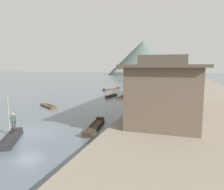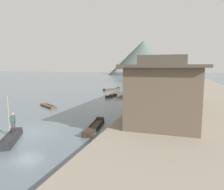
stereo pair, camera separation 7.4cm
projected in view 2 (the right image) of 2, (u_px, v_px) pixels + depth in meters
The scene contains 18 objects.
ground_plane at pixel (27, 133), 18.94m from camera, with size 400.00×400.00×0.00m, color slate.
riverbank_right at pixel (195, 95), 42.38m from camera, with size 18.00×110.00×0.71m, color gray.
boat_foreground_poled at pixel (10, 139), 16.96m from camera, with size 2.96×4.25×0.54m.
boatman_person at pixel (13, 119), 17.82m from camera, with size 0.50×0.40×3.04m.
boat_moored_nearest at pixel (94, 127), 20.32m from camera, with size 1.65×5.56×0.54m.
boat_moored_second at pixel (131, 104), 32.81m from camera, with size 1.12×3.96×0.43m.
boat_moored_third at pixel (49, 106), 31.26m from camera, with size 3.88×3.08×0.35m.
boat_moored_far at pixel (142, 85), 67.36m from camera, with size 5.86×1.13×0.51m.
boat_midriver_drifting at pixel (145, 90), 52.99m from camera, with size 1.17×3.53×0.54m.
boat_midriver_upstream at pixel (141, 93), 46.94m from camera, with size 1.14×3.84×0.43m.
boat_upstream_distant at pixel (112, 89), 53.74m from camera, with size 3.34×5.18×0.55m.
boat_crossing_west at pixel (111, 96), 41.78m from camera, with size 1.43×3.86×0.65m.
house_waterfront_nearest at pixel (164, 92), 19.30m from camera, with size 7.15×7.88×6.14m.
house_waterfront_second at pixel (167, 85), 26.36m from camera, with size 7.03×7.74×6.14m.
house_waterfront_tall at pixel (169, 81), 33.66m from camera, with size 6.62×7.43×6.14m.
house_waterfront_narrow at pixel (168, 79), 39.99m from camera, with size 5.93×6.39×6.14m.
stone_bridge at pixel (145, 74), 84.72m from camera, with size 25.03×2.40×4.84m.
hill_far_west at pixel (143, 58), 152.16m from camera, with size 50.51×50.51×24.39m, color #4C5B56.
Camera 2 is at (12.87, -15.11, 6.00)m, focal length 33.70 mm.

